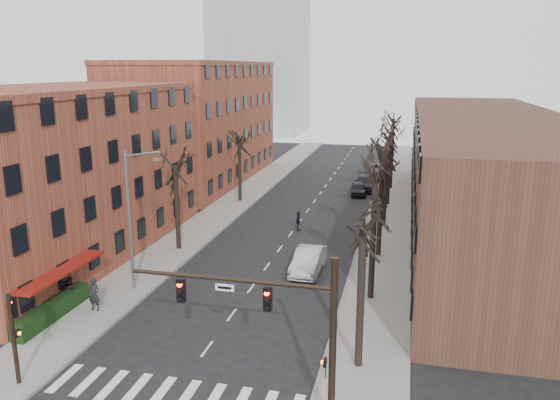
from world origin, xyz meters
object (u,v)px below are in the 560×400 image
Objects in this scene: silver_sedan at (308,261)px; pedestrian_a at (94,295)px; parked_car_mid at (365,183)px; parked_car_near at (358,189)px.

silver_sedan is 14.19m from pedestrian_a.
parked_car_mid is at bearing 70.93° from pedestrian_a.
pedestrian_a reaches higher than silver_sedan.
silver_sedan is 0.92× the size of parked_car_mid.
parked_car_mid is (0.46, 2.88, 0.08)m from parked_car_near.
silver_sedan is 1.22× the size of parked_car_near.
pedestrian_a is at bearing -114.33° from parked_car_near.
parked_car_mid is 38.48m from pedestrian_a.
parked_car_near is 0.76× the size of parked_car_mid.
pedestrian_a reaches higher than parked_car_mid.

